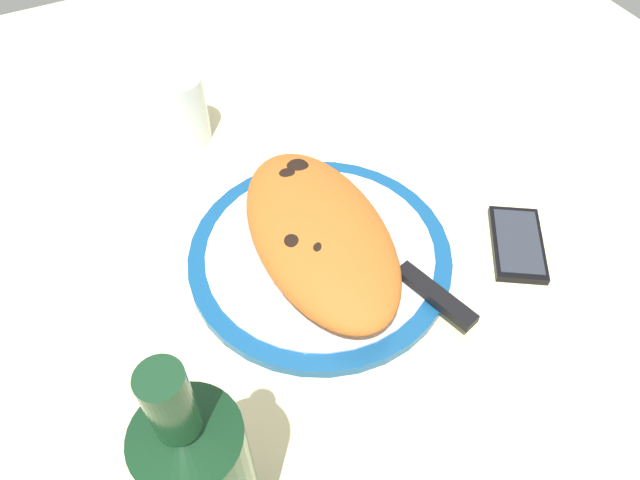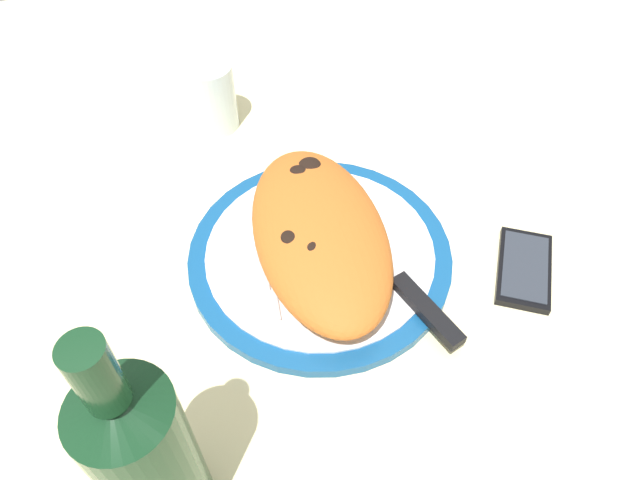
% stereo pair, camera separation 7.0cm
% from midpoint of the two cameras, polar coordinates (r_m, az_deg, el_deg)
% --- Properties ---
extents(ground_plane, '(1.50, 1.50, 0.03)m').
position_cam_midpoint_polar(ground_plane, '(0.74, -2.70, -2.70)').
color(ground_plane, beige).
extents(plate, '(0.31, 0.31, 0.02)m').
position_cam_midpoint_polar(plate, '(0.72, -2.77, -1.61)').
color(plate, navy).
rests_on(plate, ground_plane).
extents(calzone, '(0.29, 0.17, 0.06)m').
position_cam_midpoint_polar(calzone, '(0.69, -2.70, 0.51)').
color(calzone, '#C16023').
rests_on(calzone, plate).
extents(fork, '(0.18, 0.04, 0.00)m').
position_cam_midpoint_polar(fork, '(0.70, -7.92, -3.55)').
color(fork, silver).
rests_on(fork, plate).
extents(knife, '(0.22, 0.08, 0.01)m').
position_cam_midpoint_polar(knife, '(0.69, 6.29, -4.07)').
color(knife, silver).
rests_on(knife, plate).
extents(smartphone, '(0.13, 0.11, 0.01)m').
position_cam_midpoint_polar(smartphone, '(0.77, 15.71, -0.49)').
color(smartphone, black).
rests_on(smartphone, ground_plane).
extents(water_glass, '(0.07, 0.07, 0.10)m').
position_cam_midpoint_polar(water_glass, '(0.88, -15.03, 11.44)').
color(water_glass, silver).
rests_on(water_glass, ground_plane).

